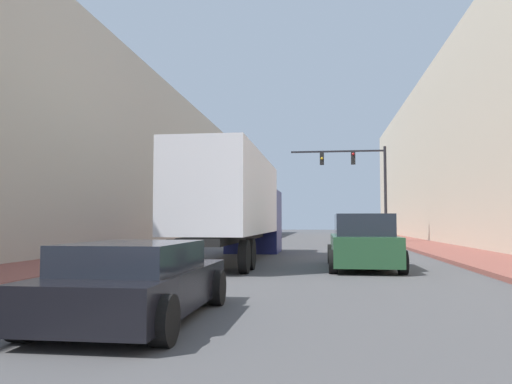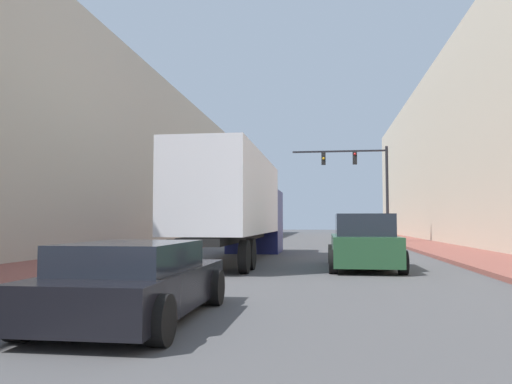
# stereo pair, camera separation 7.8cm
# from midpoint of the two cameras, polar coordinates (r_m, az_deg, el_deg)

# --- Properties ---
(sidewalk_right) EXTENTS (3.29, 80.00, 0.15)m
(sidewalk_right) POSITION_cam_midpoint_polar(r_m,az_deg,el_deg) (30.46, 19.41, -5.97)
(sidewalk_right) COLOR brown
(sidewalk_right) RESTS_ON ground
(sidewalk_left) EXTENTS (3.29, 80.00, 0.15)m
(sidewalk_left) POSITION_cam_midpoint_polar(r_m,az_deg,el_deg) (31.11, -8.89, -6.07)
(sidewalk_left) COLOR brown
(sidewalk_left) RESTS_ON ground
(building_left) EXTENTS (6.00, 80.00, 11.01)m
(building_left) POSITION_cam_midpoint_polar(r_m,az_deg,el_deg) (32.94, -16.58, 3.65)
(building_left) COLOR #BCB29E
(building_left) RESTS_ON ground
(semi_truck) EXTENTS (2.55, 12.83, 3.98)m
(semi_truck) POSITION_cam_midpoint_polar(r_m,az_deg,el_deg) (20.11, -2.29, -1.40)
(semi_truck) COLOR silver
(semi_truck) RESTS_ON ground
(sedan_car) EXTENTS (2.10, 4.36, 1.21)m
(sedan_car) POSITION_cam_midpoint_polar(r_m,az_deg,el_deg) (8.10, -13.69, -9.94)
(sedan_car) COLOR black
(sedan_car) RESTS_ON ground
(suv_car) EXTENTS (2.25, 4.90, 1.78)m
(suv_car) POSITION_cam_midpoint_polar(r_m,az_deg,el_deg) (16.80, 11.96, -5.71)
(suv_car) COLOR #234C2D
(suv_car) RESTS_ON ground
(traffic_signal_gantry) EXTENTS (6.76, 0.35, 6.89)m
(traffic_signal_gantry) POSITION_cam_midpoint_polar(r_m,az_deg,el_deg) (36.29, 12.08, 1.76)
(traffic_signal_gantry) COLOR black
(traffic_signal_gantry) RESTS_ON ground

